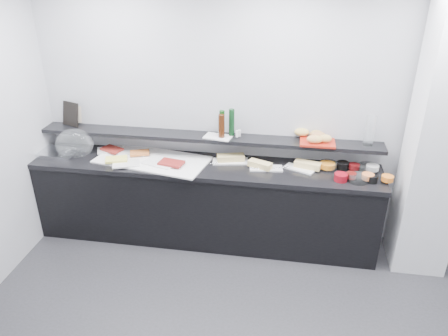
% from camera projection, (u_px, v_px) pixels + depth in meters
% --- Properties ---
extents(back_wall, '(5.00, 0.02, 2.70)m').
position_uv_depth(back_wall, '(276.00, 117.00, 4.47)').
color(back_wall, '#B0B2B7').
rests_on(back_wall, ground).
extents(column, '(0.50, 0.50, 2.70)m').
position_uv_depth(column, '(440.00, 139.00, 3.94)').
color(column, white).
rests_on(column, ground).
extents(buffet_cabinet, '(3.60, 0.60, 0.85)m').
position_uv_depth(buffet_cabinet, '(205.00, 204.00, 4.72)').
color(buffet_cabinet, black).
rests_on(buffet_cabinet, ground).
extents(counter_top, '(3.62, 0.62, 0.05)m').
position_uv_depth(counter_top, '(204.00, 166.00, 4.52)').
color(counter_top, black).
rests_on(counter_top, buffet_cabinet).
extents(wall_shelf, '(3.60, 0.25, 0.04)m').
position_uv_depth(wall_shelf, '(207.00, 137.00, 4.56)').
color(wall_shelf, black).
rests_on(wall_shelf, back_wall).
extents(cloche_base, '(0.45, 0.32, 0.04)m').
position_uv_depth(cloche_base, '(59.00, 153.00, 4.71)').
color(cloche_base, silver).
rests_on(cloche_base, counter_top).
extents(cloche_dome, '(0.46, 0.38, 0.34)m').
position_uv_depth(cloche_dome, '(74.00, 144.00, 4.67)').
color(cloche_dome, white).
rests_on(cloche_dome, cloche_base).
extents(linen_runner, '(1.25, 0.76, 0.01)m').
position_uv_depth(linen_runner, '(152.00, 160.00, 4.59)').
color(linen_runner, white).
rests_on(linen_runner, counter_top).
extents(platter_meat_a, '(0.32, 0.27, 0.01)m').
position_uv_depth(platter_meat_a, '(110.00, 150.00, 4.78)').
color(platter_meat_a, silver).
rests_on(platter_meat_a, linen_runner).
extents(food_meat_a, '(0.26, 0.22, 0.02)m').
position_uv_depth(food_meat_a, '(112.00, 149.00, 4.75)').
color(food_meat_a, maroon).
rests_on(food_meat_a, platter_meat_a).
extents(platter_salmon, '(0.32, 0.23, 0.01)m').
position_uv_depth(platter_salmon, '(135.00, 151.00, 4.75)').
color(platter_salmon, silver).
rests_on(platter_salmon, linen_runner).
extents(food_salmon, '(0.23, 0.19, 0.02)m').
position_uv_depth(food_salmon, '(140.00, 153.00, 4.67)').
color(food_salmon, '#CD682A').
rests_on(food_salmon, platter_salmon).
extents(platter_cheese, '(0.31, 0.26, 0.01)m').
position_uv_depth(platter_cheese, '(126.00, 164.00, 4.47)').
color(platter_cheese, white).
rests_on(platter_cheese, linen_runner).
extents(food_cheese, '(0.26, 0.21, 0.02)m').
position_uv_depth(food_cheese, '(116.00, 159.00, 4.52)').
color(food_cheese, '#FFF363').
rests_on(food_cheese, platter_cheese).
extents(platter_meat_b, '(0.39, 0.32, 0.01)m').
position_uv_depth(platter_meat_b, '(161.00, 162.00, 4.50)').
color(platter_meat_b, white).
rests_on(platter_meat_b, linen_runner).
extents(food_meat_b, '(0.27, 0.20, 0.02)m').
position_uv_depth(food_meat_b, '(171.00, 163.00, 4.45)').
color(food_meat_b, maroon).
rests_on(food_meat_b, platter_meat_b).
extents(sandwich_plate_left, '(0.39, 0.22, 0.01)m').
position_uv_depth(sandwich_plate_left, '(231.00, 161.00, 4.56)').
color(sandwich_plate_left, white).
rests_on(sandwich_plate_left, counter_top).
extents(sandwich_food_left, '(0.30, 0.18, 0.06)m').
position_uv_depth(sandwich_food_left, '(231.00, 158.00, 4.55)').
color(sandwich_food_left, '#D2B86E').
rests_on(sandwich_food_left, sandwich_plate_left).
extents(tongs_left, '(0.14, 0.08, 0.01)m').
position_uv_depth(tongs_left, '(217.00, 163.00, 4.50)').
color(tongs_left, '#A9ABB0').
rests_on(tongs_left, sandwich_plate_left).
extents(sandwich_plate_mid, '(0.34, 0.18, 0.01)m').
position_uv_depth(sandwich_plate_mid, '(266.00, 168.00, 4.41)').
color(sandwich_plate_mid, white).
rests_on(sandwich_plate_mid, counter_top).
extents(sandwich_food_mid, '(0.26, 0.18, 0.06)m').
position_uv_depth(sandwich_food_mid, '(260.00, 164.00, 4.40)').
color(sandwich_food_mid, '#E5C878').
rests_on(sandwich_food_mid, sandwich_plate_mid).
extents(tongs_mid, '(0.16, 0.02, 0.01)m').
position_uv_depth(tongs_mid, '(257.00, 169.00, 4.38)').
color(tongs_mid, '#B5B9BC').
rests_on(tongs_mid, sandwich_plate_mid).
extents(sandwich_plate_right, '(0.33, 0.24, 0.01)m').
position_uv_depth(sandwich_plate_right, '(300.00, 169.00, 4.40)').
color(sandwich_plate_right, white).
rests_on(sandwich_plate_right, counter_top).
extents(sandwich_food_right, '(0.28, 0.17, 0.06)m').
position_uv_depth(sandwich_food_right, '(308.00, 165.00, 4.40)').
color(sandwich_food_right, '#EAC97A').
rests_on(sandwich_food_right, sandwich_plate_right).
extents(tongs_right, '(0.15, 0.07, 0.01)m').
position_uv_depth(tongs_right, '(282.00, 168.00, 4.40)').
color(tongs_right, silver).
rests_on(tongs_right, sandwich_plate_right).
extents(bowl_glass_fruit, '(0.18, 0.18, 0.07)m').
position_uv_depth(bowl_glass_fruit, '(328.00, 166.00, 4.40)').
color(bowl_glass_fruit, white).
rests_on(bowl_glass_fruit, counter_top).
extents(fill_glass_fruit, '(0.17, 0.17, 0.05)m').
position_uv_depth(fill_glass_fruit, '(327.00, 165.00, 4.38)').
color(fill_glass_fruit, orange).
rests_on(fill_glass_fruit, bowl_glass_fruit).
extents(bowl_black_jam, '(0.14, 0.14, 0.07)m').
position_uv_depth(bowl_black_jam, '(343.00, 165.00, 4.40)').
color(bowl_black_jam, black).
rests_on(bowl_black_jam, counter_top).
extents(fill_black_jam, '(0.13, 0.13, 0.05)m').
position_uv_depth(fill_black_jam, '(354.00, 166.00, 4.36)').
color(fill_black_jam, '#530B0E').
rests_on(fill_black_jam, bowl_black_jam).
extents(bowl_glass_cream, '(0.24, 0.24, 0.07)m').
position_uv_depth(bowl_glass_cream, '(368.00, 168.00, 4.35)').
color(bowl_glass_cream, silver).
rests_on(bowl_glass_cream, counter_top).
extents(fill_glass_cream, '(0.16, 0.16, 0.05)m').
position_uv_depth(fill_glass_cream, '(372.00, 167.00, 4.34)').
color(fill_glass_cream, white).
rests_on(fill_glass_cream, bowl_glass_cream).
extents(bowl_red_jam, '(0.17, 0.17, 0.07)m').
position_uv_depth(bowl_red_jam, '(341.00, 177.00, 4.17)').
color(bowl_red_jam, maroon).
rests_on(bowl_red_jam, counter_top).
extents(fill_red_jam, '(0.12, 0.12, 0.05)m').
position_uv_depth(fill_red_jam, '(351.00, 175.00, 4.18)').
color(fill_red_jam, '#540E0C').
rests_on(fill_red_jam, bowl_red_jam).
extents(bowl_glass_salmon, '(0.19, 0.19, 0.07)m').
position_uv_depth(bowl_glass_salmon, '(358.00, 178.00, 4.15)').
color(bowl_glass_salmon, white).
rests_on(bowl_glass_salmon, counter_top).
extents(fill_glass_salmon, '(0.15, 0.15, 0.05)m').
position_uv_depth(fill_glass_salmon, '(368.00, 176.00, 4.16)').
color(fill_glass_salmon, orange).
rests_on(fill_glass_salmon, bowl_glass_salmon).
extents(bowl_black_fruit, '(0.14, 0.14, 0.07)m').
position_uv_depth(bowl_black_fruit, '(372.00, 178.00, 4.15)').
color(bowl_black_fruit, black).
rests_on(bowl_black_fruit, counter_top).
extents(fill_black_fruit, '(0.13, 0.13, 0.05)m').
position_uv_depth(fill_black_fruit, '(387.00, 178.00, 4.13)').
color(fill_black_fruit, orange).
rests_on(fill_black_fruit, bowl_black_fruit).
extents(framed_print, '(0.23, 0.14, 0.26)m').
position_uv_depth(framed_print, '(71.00, 114.00, 4.77)').
color(framed_print, black).
rests_on(framed_print, wall_shelf).
extents(print_art, '(0.15, 0.05, 0.22)m').
position_uv_depth(print_art, '(75.00, 112.00, 4.81)').
color(print_art, beige).
rests_on(print_art, framed_print).
extents(condiment_tray, '(0.31, 0.22, 0.01)m').
position_uv_depth(condiment_tray, '(218.00, 137.00, 4.50)').
color(condiment_tray, white).
rests_on(condiment_tray, wall_shelf).
extents(bottle_green_a, '(0.06, 0.06, 0.26)m').
position_uv_depth(bottle_green_a, '(222.00, 123.00, 4.49)').
color(bottle_green_a, '#103A10').
rests_on(bottle_green_a, condiment_tray).
extents(bottle_brown, '(0.08, 0.08, 0.24)m').
position_uv_depth(bottle_brown, '(222.00, 126.00, 4.43)').
color(bottle_brown, '#351809').
rests_on(bottle_brown, condiment_tray).
extents(bottle_green_b, '(0.07, 0.07, 0.28)m').
position_uv_depth(bottle_green_b, '(232.00, 122.00, 4.47)').
color(bottle_green_b, black).
rests_on(bottle_green_b, condiment_tray).
extents(bottle_hot, '(0.05, 0.05, 0.18)m').
position_uv_depth(bottle_hot, '(221.00, 127.00, 4.48)').
color(bottle_hot, '#BC0D0E').
rests_on(bottle_hot, condiment_tray).
extents(shaker_salt, '(0.04, 0.04, 0.07)m').
position_uv_depth(shaker_salt, '(237.00, 134.00, 4.47)').
color(shaker_salt, white).
rests_on(shaker_salt, condiment_tray).
extents(shaker_pepper, '(0.03, 0.03, 0.07)m').
position_uv_depth(shaker_pepper, '(239.00, 133.00, 4.49)').
color(shaker_pepper, silver).
rests_on(shaker_pepper, condiment_tray).
extents(bread_tray, '(0.35, 0.24, 0.02)m').
position_uv_depth(bread_tray, '(317.00, 142.00, 4.36)').
color(bread_tray, '#AF2212').
rests_on(bread_tray, wall_shelf).
extents(bread_roll_nw, '(0.16, 0.10, 0.08)m').
position_uv_depth(bread_roll_nw, '(302.00, 132.00, 4.47)').
color(bread_roll_nw, gold).
rests_on(bread_roll_nw, bread_tray).
extents(bread_roll_n, '(0.13, 0.09, 0.08)m').
position_uv_depth(bread_roll_n, '(316.00, 134.00, 4.43)').
color(bread_roll_n, '#AB8041').
rests_on(bread_roll_n, bread_tray).
extents(bread_roll_ne, '(0.16, 0.11, 0.08)m').
position_uv_depth(bread_roll_ne, '(318.00, 136.00, 4.39)').
color(bread_roll_ne, '#AE7342').
rests_on(bread_roll_ne, bread_tray).
extents(bread_roll_sw, '(0.14, 0.09, 0.08)m').
position_uv_depth(bread_roll_sw, '(313.00, 139.00, 4.30)').
color(bread_roll_sw, tan).
rests_on(bread_roll_sw, bread_tray).
extents(bread_roll_s, '(0.14, 0.09, 0.08)m').
position_uv_depth(bread_roll_s, '(316.00, 139.00, 4.30)').
color(bread_roll_s, '#D5A751').
rests_on(bread_roll_s, bread_tray).
extents(bread_roll_se, '(0.14, 0.10, 0.08)m').
position_uv_depth(bread_roll_se, '(325.00, 139.00, 4.32)').
color(bread_roll_se, tan).
rests_on(bread_roll_se, bread_tray).
extents(carafe, '(0.13, 0.13, 0.30)m').
position_uv_depth(carafe, '(370.00, 131.00, 4.27)').
color(carafe, white).
rests_on(carafe, wall_shelf).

